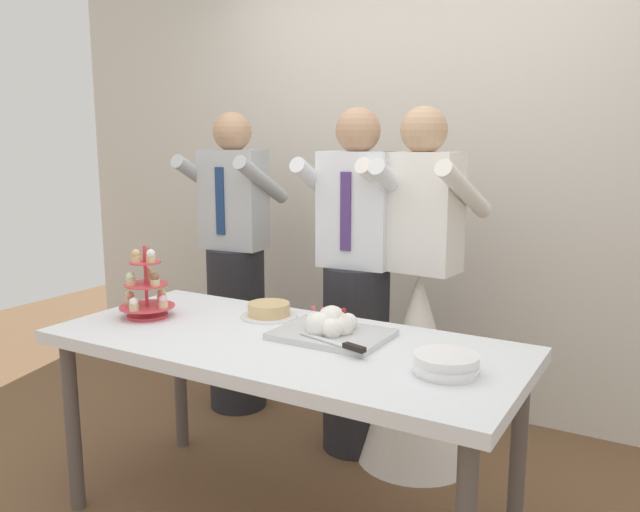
# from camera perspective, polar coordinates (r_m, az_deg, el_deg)

# --- Properties ---
(rear_wall) EXTENTS (5.20, 0.10, 2.90)m
(rear_wall) POSITION_cam_1_polar(r_m,az_deg,el_deg) (3.66, 9.64, 9.18)
(rear_wall) COLOR beige
(rear_wall) RESTS_ON ground_plane
(dessert_table) EXTENTS (1.80, 0.80, 0.78)m
(dessert_table) POSITION_cam_1_polar(r_m,az_deg,el_deg) (2.46, -3.34, -8.98)
(dessert_table) COLOR silver
(dessert_table) RESTS_ON ground_plane
(cupcake_stand) EXTENTS (0.23, 0.23, 0.31)m
(cupcake_stand) POSITION_cam_1_polar(r_m,az_deg,el_deg) (2.79, -15.18, -2.96)
(cupcake_stand) COLOR #D83F4C
(cupcake_stand) RESTS_ON dessert_table
(main_cake_tray) EXTENTS (0.43, 0.33, 0.13)m
(main_cake_tray) POSITION_cam_1_polar(r_m,az_deg,el_deg) (2.43, 1.00, -6.35)
(main_cake_tray) COLOR silver
(main_cake_tray) RESTS_ON dessert_table
(plate_stack) EXTENTS (0.21, 0.22, 0.07)m
(plate_stack) POSITION_cam_1_polar(r_m,az_deg,el_deg) (2.12, 11.13, -9.37)
(plate_stack) COLOR white
(plate_stack) RESTS_ON dessert_table
(round_cake) EXTENTS (0.24, 0.24, 0.06)m
(round_cake) POSITION_cam_1_polar(r_m,az_deg,el_deg) (2.72, -4.56, -4.88)
(round_cake) COLOR white
(round_cake) RESTS_ON dessert_table
(person_groom) EXTENTS (0.48, 0.51, 1.66)m
(person_groom) POSITION_cam_1_polar(r_m,az_deg,el_deg) (3.09, 3.24, -4.06)
(person_groom) COLOR #232328
(person_groom) RESTS_ON ground_plane
(person_bride) EXTENTS (0.56, 0.56, 1.66)m
(person_bride) POSITION_cam_1_polar(r_m,az_deg,el_deg) (3.06, 8.70, -7.53)
(person_bride) COLOR white
(person_bride) RESTS_ON ground_plane
(person_guest) EXTENTS (0.50, 0.53, 1.66)m
(person_guest) POSITION_cam_1_polar(r_m,az_deg,el_deg) (3.61, -7.51, -2.02)
(person_guest) COLOR #232328
(person_guest) RESTS_ON ground_plane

